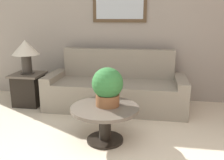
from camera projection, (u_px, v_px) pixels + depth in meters
wall_back at (149, 28)px, 4.43m from camera, size 7.75×0.09×2.60m
couch_main at (116, 90)px, 4.21m from camera, size 2.30×0.85×0.96m
coffee_table at (105, 116)px, 3.04m from camera, size 0.83×0.83×0.45m
side_table at (29, 89)px, 4.35m from camera, size 0.52×0.52×0.56m
table_lamp at (26, 50)px, 4.18m from camera, size 0.46×0.46×0.57m
potted_plant_on_table at (108, 86)px, 3.00m from camera, size 0.38×0.38×0.47m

